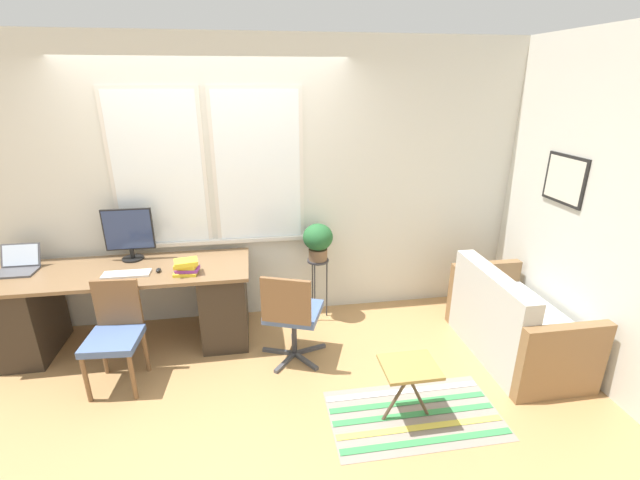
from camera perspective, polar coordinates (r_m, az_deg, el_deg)
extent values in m
plane|color=tan|center=(4.02, -12.85, -15.09)|extent=(14.00, 14.00, 0.00)
cube|color=silver|center=(4.19, -13.73, 6.77)|extent=(9.00, 0.06, 2.70)
cube|color=silver|center=(4.19, -20.75, 8.70)|extent=(0.85, 0.02, 1.45)
cube|color=white|center=(4.18, -20.77, 8.67)|extent=(0.78, 0.01, 1.38)
cube|color=silver|center=(4.10, -8.22, 9.59)|extent=(0.85, 0.02, 1.45)
cube|color=white|center=(4.09, -8.22, 9.56)|extent=(0.78, 0.01, 1.38)
cube|color=silver|center=(4.31, -13.72, -0.09)|extent=(1.79, 0.11, 0.04)
cube|color=silver|center=(4.33, 29.44, 5.10)|extent=(0.06, 9.00, 2.70)
cube|color=black|center=(4.23, 29.87, 7.01)|extent=(0.02, 0.48, 0.42)
cube|color=silver|center=(4.22, 29.78, 7.01)|extent=(0.01, 0.43, 0.37)
cube|color=brown|center=(4.12, -24.85, -3.81)|extent=(2.18, 0.72, 0.03)
cube|color=#33281E|center=(4.59, -34.48, -8.46)|extent=(0.40, 0.64, 0.73)
cube|color=#33281E|center=(4.13, -12.56, -8.09)|extent=(0.40, 0.64, 0.73)
cube|color=#4C4C51|center=(4.49, -35.51, -3.58)|extent=(0.32, 0.21, 0.02)
cube|color=#4C4C51|center=(4.57, -35.05, -1.66)|extent=(0.32, 0.09, 0.19)
cube|color=silver|center=(4.57, -35.08, -1.66)|extent=(0.29, 0.07, 0.17)
cylinder|color=black|center=(4.31, -23.66, -2.26)|extent=(0.19, 0.19, 0.02)
cylinder|color=black|center=(4.29, -23.76, -1.58)|extent=(0.04, 0.04, 0.09)
cube|color=black|center=(4.22, -24.18, 1.30)|extent=(0.43, 0.02, 0.38)
cube|color=navy|center=(4.21, -24.23, 1.25)|extent=(0.41, 0.01, 0.36)
cube|color=silver|center=(3.99, -24.40, -4.15)|extent=(0.39, 0.14, 0.02)
ellipsoid|color=black|center=(3.94, -20.74, -3.79)|extent=(0.04, 0.07, 0.03)
cube|color=yellow|center=(3.84, -17.41, -4.10)|extent=(0.20, 0.18, 0.03)
cube|color=purple|center=(3.82, -17.26, -3.76)|extent=(0.20, 0.15, 0.03)
cube|color=yellow|center=(3.81, -17.49, -3.32)|extent=(0.19, 0.13, 0.04)
cube|color=yellow|center=(3.79, -17.44, -2.86)|extent=(0.21, 0.17, 0.04)
cylinder|color=brown|center=(3.80, -28.76, -15.89)|extent=(0.04, 0.04, 0.42)
cylinder|color=brown|center=(3.68, -23.73, -16.27)|extent=(0.04, 0.04, 0.42)
cylinder|color=brown|center=(4.06, -26.92, -13.14)|extent=(0.04, 0.04, 0.42)
cylinder|color=brown|center=(3.94, -22.23, -13.37)|extent=(0.04, 0.04, 0.42)
cube|color=#4C6699|center=(3.76, -25.91, -11.99)|extent=(0.42, 0.40, 0.06)
cube|color=brown|center=(3.81, -25.42, -7.51)|extent=(0.36, 0.06, 0.39)
cube|color=#47474C|center=(4.00, -5.53, -14.57)|extent=(0.29, 0.14, 0.03)
cube|color=#47474C|center=(3.86, -4.64, -15.96)|extent=(0.22, 0.26, 0.03)
cube|color=#47474C|center=(3.87, -1.93, -15.83)|extent=(0.19, 0.27, 0.03)
cube|color=#47474C|center=(4.01, -1.32, -14.37)|extent=(0.30, 0.11, 0.03)
cube|color=#47474C|center=(4.08, -3.50, -13.65)|extent=(0.05, 0.30, 0.03)
cylinder|color=#333338|center=(3.85, -3.45, -12.37)|extent=(0.04, 0.04, 0.38)
cube|color=#4C6699|center=(3.73, -3.52, -9.54)|extent=(0.56, 0.55, 0.06)
cube|color=brown|center=(3.43, -4.59, -8.14)|extent=(0.39, 0.18, 0.39)
cube|color=beige|center=(4.25, 24.53, -11.07)|extent=(0.71, 1.08, 0.42)
cube|color=beige|center=(3.92, 22.03, -6.69)|extent=(0.16, 1.08, 0.37)
cube|color=olive|center=(3.81, 29.53, -14.00)|extent=(0.71, 0.09, 0.63)
cube|color=olive|center=(4.63, 20.89, -6.42)|extent=(0.71, 0.09, 0.63)
cylinder|color=#333338|center=(4.24, -0.27, -2.74)|extent=(0.21, 0.21, 0.02)
cylinder|color=#333338|center=(4.39, 0.91, -6.52)|extent=(0.01, 0.01, 0.62)
cylinder|color=#333338|center=(4.44, -1.00, -6.19)|extent=(0.01, 0.01, 0.62)
cylinder|color=#333338|center=(4.30, -0.71, -7.12)|extent=(0.01, 0.01, 0.62)
cylinder|color=brown|center=(4.21, -0.28, -1.91)|extent=(0.18, 0.18, 0.11)
ellipsoid|color=#235B2D|center=(4.14, -0.28, 0.39)|extent=(0.29, 0.29, 0.26)
cube|color=gray|center=(3.46, 12.46, -21.79)|extent=(1.25, 0.69, 0.01)
cube|color=#388E4C|center=(3.29, 14.17, -24.56)|extent=(1.22, 0.06, 0.00)
cube|color=#DBCC4C|center=(3.38, 13.29, -23.12)|extent=(1.22, 0.06, 0.00)
cube|color=#388E4C|center=(3.46, 12.47, -21.74)|extent=(1.22, 0.06, 0.00)
cube|color=#388E4C|center=(3.55, 11.70, -20.43)|extent=(1.22, 0.06, 0.00)
cube|color=white|center=(3.64, 10.99, -19.18)|extent=(1.22, 0.06, 0.00)
cube|color=olive|center=(3.16, 11.88, -16.21)|extent=(0.39, 0.33, 0.02)
cylinder|color=#4C3D2D|center=(3.28, 10.40, -19.58)|extent=(0.23, 0.02, 0.44)
cylinder|color=#4C3D2D|center=(3.32, 12.73, -19.19)|extent=(0.23, 0.02, 0.44)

